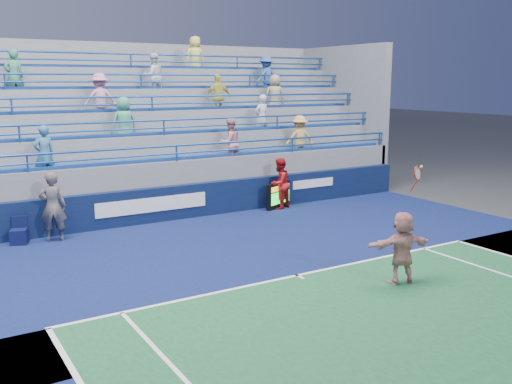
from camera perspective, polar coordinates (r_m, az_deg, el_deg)
ground at (r=13.14m, az=4.13°, el=-8.41°), size 120.00×120.00×0.00m
sponsor_wall at (r=18.48m, az=-7.56°, el=-0.99°), size 18.00×0.32×1.10m
bleacher_stand at (r=21.77m, az=-11.66°, el=3.36°), size 18.00×5.60×6.13m
serve_speed_board at (r=19.89m, az=2.28°, el=-0.33°), size 1.26×0.64×0.90m
judge_chair at (r=16.82m, az=-22.61°, el=-4.05°), size 0.54×0.56×0.75m
tennis_player at (r=12.84m, az=14.41°, el=-5.41°), size 1.57×0.84×2.60m
line_judge at (r=16.63m, az=-19.67°, el=-1.39°), size 0.81×0.63×1.96m
ball_girl at (r=19.71m, az=2.37°, el=0.85°), size 1.06×0.95×1.77m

